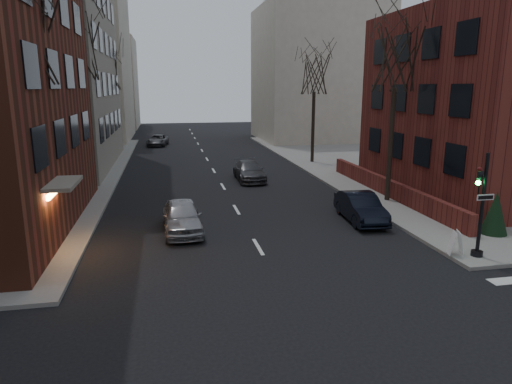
% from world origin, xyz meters
% --- Properties ---
extents(building_right_brick, '(12.00, 14.00, 11.00)m').
position_xyz_m(building_right_brick, '(16.50, 19.00, 5.50)').
color(building_right_brick, maroon).
rests_on(building_right_brick, ground).
extents(low_wall_right, '(0.35, 16.00, 1.00)m').
position_xyz_m(low_wall_right, '(9.30, 19.00, 0.65)').
color(low_wall_right, maroon).
rests_on(low_wall_right, sidewalk_far_right).
extents(building_distant_la, '(14.00, 16.00, 18.00)m').
position_xyz_m(building_distant_la, '(-15.00, 55.00, 9.00)').
color(building_distant_la, beige).
rests_on(building_distant_la, ground).
extents(building_distant_ra, '(14.00, 14.00, 16.00)m').
position_xyz_m(building_distant_ra, '(15.00, 50.00, 8.00)').
color(building_distant_ra, beige).
rests_on(building_distant_ra, ground).
extents(building_distant_lb, '(10.00, 12.00, 14.00)m').
position_xyz_m(building_distant_lb, '(-13.00, 72.00, 7.00)').
color(building_distant_lb, beige).
rests_on(building_distant_lb, ground).
extents(traffic_signal, '(0.76, 0.44, 4.00)m').
position_xyz_m(traffic_signal, '(7.94, 8.99, 1.91)').
color(traffic_signal, black).
rests_on(traffic_signal, sidewalk_far_right).
extents(tree_left_a, '(4.18, 4.18, 10.26)m').
position_xyz_m(tree_left_a, '(-8.80, 14.00, 8.47)').
color(tree_left_a, '#2D231C').
rests_on(tree_left_a, sidewalk_far_left).
extents(tree_left_b, '(4.40, 4.40, 10.80)m').
position_xyz_m(tree_left_b, '(-8.80, 26.00, 8.91)').
color(tree_left_b, '#2D231C').
rests_on(tree_left_b, sidewalk_far_left).
extents(tree_left_c, '(3.96, 3.96, 9.72)m').
position_xyz_m(tree_left_c, '(-8.80, 40.00, 8.03)').
color(tree_left_c, '#2D231C').
rests_on(tree_left_c, sidewalk_far_left).
extents(tree_right_a, '(3.96, 3.96, 9.72)m').
position_xyz_m(tree_right_a, '(8.80, 18.00, 8.03)').
color(tree_right_a, '#2D231C').
rests_on(tree_right_a, sidewalk_far_right).
extents(tree_right_b, '(3.74, 3.74, 9.18)m').
position_xyz_m(tree_right_b, '(8.80, 32.00, 7.59)').
color(tree_right_b, '#2D231C').
rests_on(tree_right_b, sidewalk_far_right).
extents(streetlamp_near, '(0.36, 0.36, 6.28)m').
position_xyz_m(streetlamp_near, '(-8.20, 22.00, 4.24)').
color(streetlamp_near, black).
rests_on(streetlamp_near, sidewalk_far_left).
extents(streetlamp_far, '(0.36, 0.36, 6.28)m').
position_xyz_m(streetlamp_far, '(-8.20, 42.00, 4.24)').
color(streetlamp_far, black).
rests_on(streetlamp_far, sidewalk_far_left).
extents(parked_sedan, '(1.73, 4.33, 1.40)m').
position_xyz_m(parked_sedan, '(5.71, 14.73, 0.70)').
color(parked_sedan, black).
rests_on(parked_sedan, ground).
extents(car_lane_silver, '(1.85, 4.32, 1.46)m').
position_xyz_m(car_lane_silver, '(-3.01, 14.66, 0.73)').
color(car_lane_silver, '#97979C').
rests_on(car_lane_silver, ground).
extents(car_lane_gray, '(1.90, 4.63, 1.34)m').
position_xyz_m(car_lane_gray, '(2.10, 25.72, 0.67)').
color(car_lane_gray, '#3B3B40').
rests_on(car_lane_gray, ground).
extents(car_lane_far, '(2.61, 4.63, 1.22)m').
position_xyz_m(car_lane_far, '(-4.59, 46.94, 0.61)').
color(car_lane_far, '#47464C').
rests_on(car_lane_far, ground).
extents(sandwich_board, '(0.58, 0.68, 0.92)m').
position_xyz_m(sandwich_board, '(7.30, 9.35, 0.61)').
color(sandwich_board, white).
rests_on(sandwich_board, sidewalk_far_right).
extents(evergreen_shrub, '(1.49, 1.49, 1.90)m').
position_xyz_m(evergreen_shrub, '(10.50, 11.29, 1.10)').
color(evergreen_shrub, black).
rests_on(evergreen_shrub, sidewalk_far_right).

